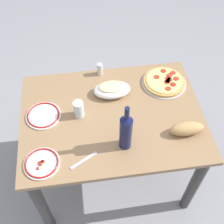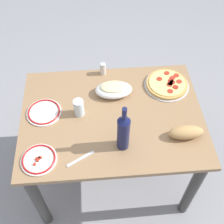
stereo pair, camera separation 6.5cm
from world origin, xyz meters
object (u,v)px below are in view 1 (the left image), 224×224
(baked_pasta_dish, at_px, (112,89))
(side_plate_near, at_px, (42,163))
(water_glass, at_px, (79,109))
(spice_shaker, at_px, (100,69))
(pepperoni_pizza, at_px, (164,82))
(dining_table, at_px, (112,128))
(side_plate_far, at_px, (43,115))
(bread_loaf, at_px, (187,129))
(wine_bottle, at_px, (126,131))

(baked_pasta_dish, relative_size, side_plate_near, 1.21)
(water_glass, bearing_deg, spice_shaker, -115.83)
(water_glass, bearing_deg, pepperoni_pizza, -161.78)
(dining_table, height_order, water_glass, water_glass)
(side_plate_far, xyz_separation_m, bread_loaf, (-0.83, 0.24, 0.03))
(side_plate_far, height_order, spice_shaker, spice_shaker)
(baked_pasta_dish, distance_m, bread_loaf, 0.53)
(pepperoni_pizza, relative_size, baked_pasta_dish, 1.24)
(pepperoni_pizza, relative_size, bread_loaf, 1.47)
(dining_table, height_order, side_plate_near, side_plate_near)
(baked_pasta_dish, xyz_separation_m, side_plate_near, (0.45, 0.46, -0.03))
(pepperoni_pizza, relative_size, spice_shaker, 3.42)
(spice_shaker, bearing_deg, wine_bottle, 97.20)
(dining_table, height_order, baked_pasta_dish, baked_pasta_dish)
(dining_table, height_order, wine_bottle, wine_bottle)
(baked_pasta_dish, distance_m, water_glass, 0.27)
(wine_bottle, relative_size, side_plate_far, 1.54)
(side_plate_near, height_order, side_plate_far, side_plate_near)
(side_plate_far, bearing_deg, bread_loaf, 163.90)
(spice_shaker, bearing_deg, baked_pasta_dish, 106.53)
(pepperoni_pizza, bearing_deg, spice_shaker, -19.95)
(pepperoni_pizza, distance_m, side_plate_far, 0.82)
(water_glass, distance_m, side_plate_far, 0.23)
(wine_bottle, distance_m, side_plate_near, 0.49)
(side_plate_near, bearing_deg, wine_bottle, -172.90)
(side_plate_far, bearing_deg, side_plate_near, 88.80)
(pepperoni_pizza, distance_m, bread_loaf, 0.41)
(dining_table, xyz_separation_m, spice_shaker, (0.03, -0.37, 0.18))
(pepperoni_pizza, relative_size, side_plate_near, 1.50)
(water_glass, height_order, side_plate_far, water_glass)
(wine_bottle, xyz_separation_m, water_glass, (0.24, -0.25, -0.08))
(baked_pasta_dish, height_order, bread_loaf, same)
(dining_table, xyz_separation_m, wine_bottle, (-0.04, 0.22, 0.28))
(dining_table, relative_size, pepperoni_pizza, 3.77)
(baked_pasta_dish, xyz_separation_m, bread_loaf, (-0.39, 0.37, -0.00))
(wine_bottle, distance_m, water_glass, 0.36)
(side_plate_far, bearing_deg, spice_shaker, -140.19)
(wine_bottle, height_order, water_glass, wine_bottle)
(water_glass, distance_m, side_plate_near, 0.39)
(pepperoni_pizza, height_order, wine_bottle, wine_bottle)
(pepperoni_pizza, bearing_deg, dining_table, 29.71)
(baked_pasta_dish, height_order, side_plate_far, baked_pasta_dish)
(spice_shaker, bearing_deg, pepperoni_pizza, 160.05)
(spice_shaker, bearing_deg, side_plate_far, 39.81)
(bread_loaf, bearing_deg, baked_pasta_dish, -43.63)
(pepperoni_pizza, bearing_deg, water_glass, 18.22)
(baked_pasta_dish, xyz_separation_m, side_plate_far, (0.44, 0.13, -0.03))
(wine_bottle, height_order, side_plate_far, wine_bottle)
(water_glass, distance_m, bread_loaf, 0.65)
(bread_loaf, bearing_deg, wine_bottle, 5.17)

